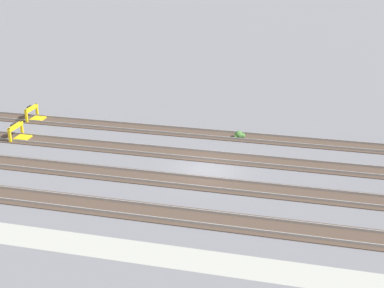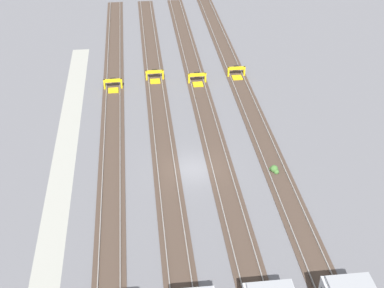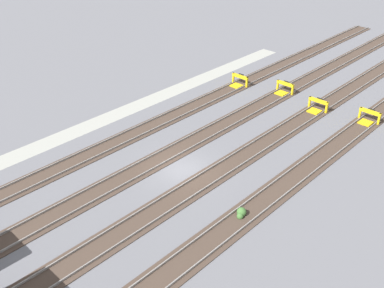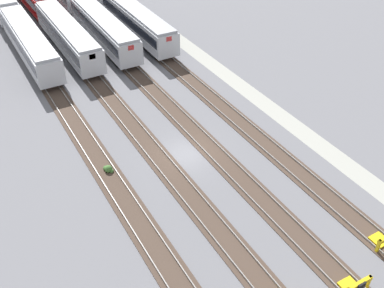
# 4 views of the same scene
# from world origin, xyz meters

# --- Properties ---
(ground_plane) EXTENTS (400.00, 400.00, 0.00)m
(ground_plane) POSITION_xyz_m (0.00, 0.00, 0.00)
(ground_plane) COLOR slate
(service_walkway) EXTENTS (54.00, 2.00, 0.01)m
(service_walkway) POSITION_xyz_m (0.00, -10.93, 0.00)
(service_walkway) COLOR #9E9E93
(service_walkway) RESTS_ON ground
(rail_track_nearest) EXTENTS (90.00, 2.24, 0.21)m
(rail_track_nearest) POSITION_xyz_m (0.00, -6.83, 0.04)
(rail_track_nearest) COLOR #47382D
(rail_track_nearest) RESTS_ON ground
(rail_track_near_inner) EXTENTS (90.00, 2.24, 0.21)m
(rail_track_near_inner) POSITION_xyz_m (0.00, -2.28, 0.04)
(rail_track_near_inner) COLOR #47382D
(rail_track_near_inner) RESTS_ON ground
(rail_track_middle) EXTENTS (90.00, 2.24, 0.21)m
(rail_track_middle) POSITION_xyz_m (0.00, 2.28, 0.04)
(rail_track_middle) COLOR #47382D
(rail_track_middle) RESTS_ON ground
(rail_track_far_inner) EXTENTS (90.00, 2.24, 0.21)m
(rail_track_far_inner) POSITION_xyz_m (0.00, 6.83, 0.04)
(rail_track_far_inner) COLOR #47382D
(rail_track_far_inner) RESTS_ON ground
(bumper_stop_middle_track) EXTENTS (1.35, 2.00, 1.22)m
(bumper_stop_middle_track) POSITION_xyz_m (-15.83, 2.28, 0.51)
(bumper_stop_middle_track) COLOR gold
(bumper_stop_middle_track) RESTS_ON ground
(bumper_stop_far_inner_track) EXTENTS (1.34, 2.00, 1.22)m
(bumper_stop_far_inner_track) POSITION_xyz_m (-17.01, 6.83, 0.51)
(bumper_stop_far_inner_track) COLOR gold
(bumper_stop_far_inner_track) RESTS_ON ground
(weed_clump) EXTENTS (0.92, 0.70, 0.64)m
(weed_clump) POSITION_xyz_m (1.16, 6.63, 0.24)
(weed_clump) COLOR #427033
(weed_clump) RESTS_ON ground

